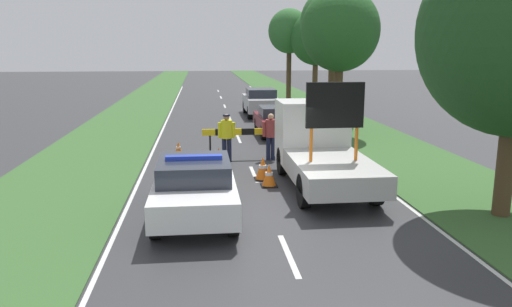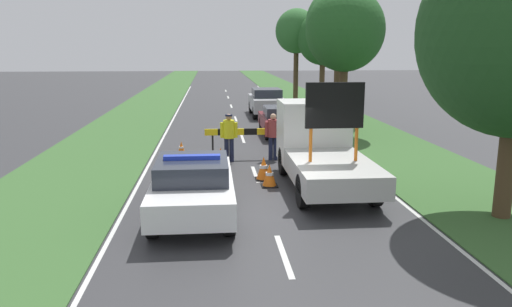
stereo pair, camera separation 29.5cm
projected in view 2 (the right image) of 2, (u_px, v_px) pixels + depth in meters
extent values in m
plane|color=#333335|center=(268.00, 210.00, 12.63)|extent=(160.00, 160.00, 0.00)
cube|color=silver|center=(284.00, 255.00, 9.85)|extent=(0.12, 2.11, 0.01)
cube|color=silver|center=(255.00, 174.00, 16.22)|extent=(0.12, 2.11, 0.01)
cube|color=silver|center=(243.00, 139.00, 22.58)|extent=(0.12, 2.11, 0.01)
cube|color=silver|center=(236.00, 119.00, 28.95)|extent=(0.12, 2.11, 0.01)
cube|color=silver|center=(231.00, 106.00, 35.32)|extent=(0.12, 2.11, 0.01)
cube|color=silver|center=(228.00, 97.00, 41.69)|extent=(0.12, 2.11, 0.01)
cube|color=silver|center=(226.00, 91.00, 48.05)|extent=(0.12, 2.11, 0.01)
cube|color=silver|center=(167.00, 131.00, 24.71)|extent=(0.10, 59.38, 0.01)
cube|color=silver|center=(310.00, 129.00, 25.33)|extent=(0.10, 59.38, 0.01)
cube|color=#38602D|center=(141.00, 113.00, 31.61)|extent=(4.28, 120.00, 0.03)
cube|color=#38602D|center=(322.00, 111.00, 32.62)|extent=(4.28, 120.00, 0.03)
cube|color=white|center=(193.00, 189.00, 12.08)|extent=(1.90, 4.49, 0.59)
cube|color=#282D38|center=(192.00, 169.00, 11.84)|extent=(1.67, 2.06, 0.47)
cylinder|color=black|center=(164.00, 186.00, 13.43)|extent=(0.24, 0.75, 0.75)
cylinder|color=black|center=(226.00, 185.00, 13.57)|extent=(0.24, 0.75, 0.75)
cylinder|color=black|center=(152.00, 221.00, 10.72)|extent=(0.24, 0.75, 0.75)
cylinder|color=black|center=(230.00, 219.00, 10.86)|extent=(0.24, 0.75, 0.75)
cube|color=#1E38C6|center=(192.00, 157.00, 11.79)|extent=(1.33, 0.24, 0.10)
cube|color=#193399|center=(193.00, 188.00, 12.08)|extent=(1.91, 3.68, 0.10)
cube|color=black|center=(196.00, 169.00, 14.32)|extent=(1.05, 0.08, 0.36)
cube|color=white|center=(313.00, 131.00, 15.98)|extent=(2.14, 1.73, 1.93)
cube|color=#232833|center=(308.00, 117.00, 16.73)|extent=(1.82, 0.04, 0.85)
cube|color=#B2B2AD|center=(333.00, 172.00, 13.47)|extent=(2.14, 3.71, 0.60)
cylinder|color=#D16619|center=(311.00, 145.00, 13.26)|extent=(0.09, 0.09, 0.90)
cylinder|color=#D16619|center=(356.00, 144.00, 13.36)|extent=(0.09, 0.09, 0.90)
cube|color=black|center=(335.00, 105.00, 13.09)|extent=(1.55, 0.12, 1.21)
cylinder|color=black|center=(283.00, 161.00, 16.10)|extent=(0.24, 0.89, 0.89)
cylinder|color=black|center=(341.00, 160.00, 16.26)|extent=(0.24, 0.89, 0.89)
cylinder|color=black|center=(303.00, 191.00, 12.72)|extent=(0.24, 0.89, 0.89)
cylinder|color=black|center=(375.00, 189.00, 12.88)|extent=(0.24, 0.89, 0.89)
cylinder|color=black|center=(213.00, 147.00, 18.37)|extent=(0.07, 0.07, 0.88)
cylinder|color=black|center=(275.00, 146.00, 18.57)|extent=(0.07, 0.07, 0.88)
cube|color=yellow|center=(211.00, 132.00, 18.25)|extent=(0.48, 0.08, 0.23)
cube|color=black|center=(224.00, 132.00, 18.29)|extent=(0.48, 0.08, 0.23)
cube|color=yellow|center=(237.00, 132.00, 18.33)|extent=(0.48, 0.08, 0.23)
cube|color=black|center=(250.00, 132.00, 18.38)|extent=(0.48, 0.08, 0.23)
cube|color=yellow|center=(263.00, 131.00, 18.42)|extent=(0.48, 0.08, 0.23)
cube|color=black|center=(276.00, 131.00, 18.46)|extent=(0.48, 0.08, 0.23)
cylinder|color=#191E38|center=(227.00, 150.00, 17.92)|extent=(0.16, 0.16, 0.86)
cylinder|color=#191E38|center=(232.00, 150.00, 17.94)|extent=(0.16, 0.16, 0.86)
cylinder|color=yellow|center=(229.00, 129.00, 17.77)|extent=(0.40, 0.40, 0.65)
cylinder|color=yellow|center=(222.00, 130.00, 17.76)|extent=(0.13, 0.13, 0.55)
cylinder|color=yellow|center=(236.00, 130.00, 17.80)|extent=(0.13, 0.13, 0.55)
sphere|color=#A57A5B|center=(229.00, 117.00, 17.68)|extent=(0.22, 0.22, 0.22)
cylinder|color=#141933|center=(229.00, 115.00, 17.67)|extent=(0.26, 0.26, 0.06)
cylinder|color=#191E38|center=(271.00, 148.00, 18.22)|extent=(0.16, 0.16, 0.85)
cylinder|color=#191E38|center=(275.00, 148.00, 18.24)|extent=(0.16, 0.16, 0.85)
cylinder|color=maroon|center=(273.00, 128.00, 18.08)|extent=(0.39, 0.39, 0.64)
cylinder|color=maroon|center=(267.00, 129.00, 18.06)|extent=(0.13, 0.13, 0.54)
cylinder|color=maroon|center=(280.00, 129.00, 18.11)|extent=(0.13, 0.13, 0.54)
sphere|color=tan|center=(273.00, 117.00, 17.99)|extent=(0.22, 0.22, 0.22)
cube|color=black|center=(217.00, 174.00, 16.12)|extent=(0.39, 0.39, 0.03)
cone|color=orange|center=(217.00, 166.00, 16.06)|extent=(0.33, 0.33, 0.52)
cylinder|color=white|center=(217.00, 165.00, 16.06)|extent=(0.19, 0.19, 0.07)
cube|color=black|center=(264.00, 179.00, 15.56)|extent=(0.53, 0.53, 0.03)
cone|color=orange|center=(264.00, 168.00, 15.49)|extent=(0.45, 0.45, 0.69)
cylinder|color=white|center=(264.00, 167.00, 15.48)|extent=(0.25, 0.25, 0.10)
cube|color=black|center=(221.00, 165.00, 17.45)|extent=(0.46, 0.46, 0.03)
cone|color=orange|center=(221.00, 156.00, 17.38)|extent=(0.39, 0.39, 0.60)
cylinder|color=white|center=(221.00, 155.00, 17.37)|extent=(0.22, 0.22, 0.08)
cube|color=black|center=(269.00, 186.00, 14.80)|extent=(0.48, 0.48, 0.03)
cone|color=orange|center=(269.00, 175.00, 14.73)|extent=(0.41, 0.41, 0.64)
cylinder|color=white|center=(269.00, 174.00, 14.73)|extent=(0.23, 0.23, 0.09)
cube|color=black|center=(182.00, 154.00, 19.15)|extent=(0.38, 0.38, 0.03)
cone|color=orange|center=(181.00, 148.00, 19.09)|extent=(0.32, 0.32, 0.49)
cylinder|color=white|center=(181.00, 147.00, 19.09)|extent=(0.18, 0.18, 0.07)
cube|color=maroon|center=(282.00, 122.00, 23.51)|extent=(1.92, 4.08, 0.56)
cube|color=#282D38|center=(283.00, 112.00, 23.28)|extent=(1.69, 1.88, 0.46)
cylinder|color=black|center=(262.00, 124.00, 24.73)|extent=(0.24, 0.65, 0.65)
cylinder|color=black|center=(295.00, 124.00, 24.87)|extent=(0.24, 0.65, 0.65)
cylinder|color=black|center=(268.00, 133.00, 22.26)|extent=(0.24, 0.65, 0.65)
cylinder|color=black|center=(305.00, 132.00, 22.40)|extent=(0.24, 0.65, 0.65)
cube|color=#B2B2B7|center=(266.00, 103.00, 30.19)|extent=(1.87, 4.66, 0.78)
cube|color=#282D38|center=(267.00, 93.00, 29.92)|extent=(1.65, 2.15, 0.49)
cylinder|color=black|center=(251.00, 107.00, 31.61)|extent=(0.24, 0.75, 0.75)
cylinder|color=black|center=(277.00, 107.00, 31.75)|extent=(0.24, 0.75, 0.75)
cylinder|color=black|center=(255.00, 113.00, 28.79)|extent=(0.24, 0.75, 0.75)
cylinder|color=black|center=(283.00, 112.00, 28.93)|extent=(0.24, 0.75, 0.75)
cylinder|color=#4C3823|center=(343.00, 98.00, 23.32)|extent=(0.39, 0.39, 3.48)
ellipsoid|color=#235623|center=(345.00, 30.00, 22.69)|extent=(3.60, 3.60, 3.78)
cylinder|color=#4C3823|center=(322.00, 80.00, 37.69)|extent=(0.39, 0.39, 3.34)
ellipsoid|color=#235623|center=(323.00, 38.00, 37.05)|extent=(3.82, 3.82, 4.01)
cylinder|color=#4C3823|center=(337.00, 85.00, 27.50)|extent=(0.39, 0.39, 4.03)
ellipsoid|color=#2D662D|center=(339.00, 22.00, 26.80)|extent=(3.60, 3.60, 3.78)
cylinder|color=#4C3823|center=(296.00, 74.00, 38.85)|extent=(0.38, 0.38, 4.10)
ellipsoid|color=#2D662D|center=(297.00, 31.00, 38.18)|extent=(3.23, 3.23, 3.39)
cylinder|color=#4C3823|center=(506.00, 164.00, 11.79)|extent=(0.42, 0.42, 2.66)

